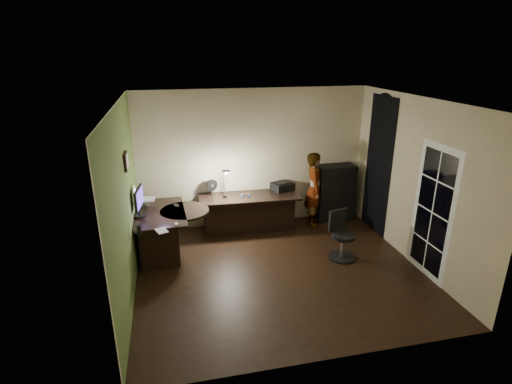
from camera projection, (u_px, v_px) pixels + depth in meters
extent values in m
cube|color=black|center=(279.00, 271.00, 6.45)|extent=(4.50, 4.00, 0.01)
cube|color=silver|center=(283.00, 101.00, 5.52)|extent=(4.50, 4.00, 0.01)
cube|color=#C0B38C|center=(253.00, 159.00, 7.83)|extent=(4.50, 0.01, 2.70)
cube|color=#C0B38C|center=(334.00, 257.00, 4.15)|extent=(4.50, 0.01, 2.70)
cube|color=#C0B38C|center=(124.00, 205.00, 5.52)|extent=(0.01, 4.00, 2.70)
cube|color=#C0B38C|center=(415.00, 182.00, 6.45)|extent=(0.01, 4.00, 2.70)
cube|color=#4D642A|center=(126.00, 205.00, 5.53)|extent=(0.00, 4.00, 2.70)
cube|color=black|center=(378.00, 166.00, 7.52)|extent=(0.01, 0.90, 2.60)
cube|color=white|center=(432.00, 212.00, 6.04)|extent=(0.02, 0.92, 2.10)
cube|color=black|center=(126.00, 161.00, 5.77)|extent=(0.04, 0.30, 0.25)
cube|color=black|center=(161.00, 233.00, 6.87)|extent=(0.89, 1.39, 0.78)
cube|color=black|center=(250.00, 213.00, 7.77)|extent=(1.95, 0.75, 0.72)
cube|color=black|center=(335.00, 193.00, 8.22)|extent=(0.79, 0.41, 1.17)
cube|color=silver|center=(143.00, 202.00, 6.99)|extent=(0.27, 0.25, 0.09)
cube|color=silver|center=(144.00, 193.00, 6.94)|extent=(0.38, 0.36, 0.25)
cube|color=black|center=(138.00, 206.00, 6.49)|extent=(0.18, 0.53, 0.35)
ellipsoid|color=silver|center=(176.00, 224.00, 6.20)|extent=(0.09, 0.11, 0.04)
cube|color=black|center=(176.00, 205.00, 6.98)|extent=(0.12, 0.16, 0.01)
cube|color=black|center=(145.00, 221.00, 6.35)|extent=(0.09, 0.10, 0.01)
cylinder|color=black|center=(139.00, 230.00, 5.83)|extent=(0.07, 0.07, 0.16)
cube|color=silver|center=(162.00, 231.00, 6.00)|extent=(0.21, 0.25, 0.01)
cube|color=black|center=(212.00, 188.00, 7.62)|extent=(0.24, 0.18, 0.34)
cube|color=#245294|center=(245.00, 195.00, 7.60)|extent=(0.18, 0.11, 0.08)
cube|color=black|center=(282.00, 186.00, 7.95)|extent=(0.48, 0.43, 0.18)
cube|color=black|center=(224.00, 182.00, 7.45)|extent=(0.25, 0.33, 0.66)
cube|color=black|center=(343.00, 236.00, 6.72)|extent=(0.56, 0.56, 0.83)
imported|color=#D8A88C|center=(314.00, 189.00, 7.93)|extent=(0.47, 0.60, 1.50)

